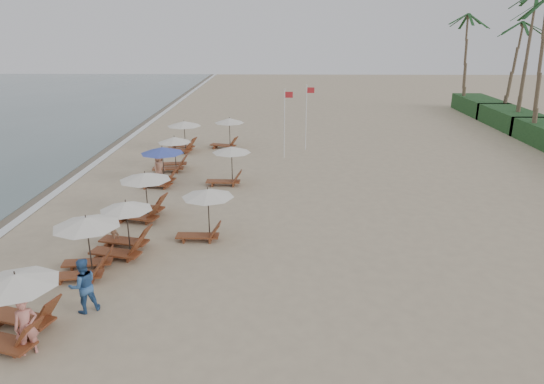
{
  "coord_description": "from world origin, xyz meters",
  "views": [
    {
      "loc": [
        1.25,
        -15.03,
        8.77
      ],
      "look_at": [
        0.84,
        7.0,
        1.3
      ],
      "focal_mm": 32.51,
      "sensor_mm": 36.0,
      "label": 1
    }
  ],
  "objects_px": {
    "inland_station_2": "(227,130)",
    "beachgoer_near": "(26,326)",
    "lounger_station_6": "(182,136)",
    "inland_station_1": "(228,162)",
    "beachgoer_mid_a": "(83,286)",
    "lounger_station_4": "(160,164)",
    "beachgoer_mid_b": "(114,227)",
    "lounger_station_0": "(11,307)",
    "beachgoer_far_b": "(159,167)",
    "lounger_station_5": "(171,154)",
    "lounger_station_2": "(122,230)",
    "lounger_station_3": "(141,196)",
    "flag_pole_near": "(285,120)",
    "inland_station_0": "(204,208)",
    "lounger_station_1": "(84,244)"
  },
  "relations": [
    {
      "from": "flag_pole_near",
      "to": "inland_station_0",
      "type": "bearing_deg",
      "value": -104.15
    },
    {
      "from": "lounger_station_0",
      "to": "inland_station_0",
      "type": "height_order",
      "value": "inland_station_0"
    },
    {
      "from": "inland_station_1",
      "to": "beachgoer_mid_a",
      "type": "bearing_deg",
      "value": -103.56
    },
    {
      "from": "lounger_station_5",
      "to": "inland_station_2",
      "type": "xyz_separation_m",
      "value": [
        2.88,
        6.05,
        0.35
      ]
    },
    {
      "from": "lounger_station_1",
      "to": "lounger_station_3",
      "type": "xyz_separation_m",
      "value": [
        0.5,
        5.75,
        -0.17
      ]
    },
    {
      "from": "inland_station_2",
      "to": "beachgoer_mid_a",
      "type": "xyz_separation_m",
      "value": [
        -2.21,
        -22.49,
        -0.46
      ]
    },
    {
      "from": "lounger_station_3",
      "to": "inland_station_0",
      "type": "distance_m",
      "value": 4.19
    },
    {
      "from": "lounger_station_2",
      "to": "beachgoer_mid_a",
      "type": "relative_size",
      "value": 1.41
    },
    {
      "from": "lounger_station_3",
      "to": "lounger_station_5",
      "type": "distance_m",
      "value": 8.25
    },
    {
      "from": "lounger_station_6",
      "to": "inland_station_2",
      "type": "bearing_deg",
      "value": 19.82
    },
    {
      "from": "beachgoer_far_b",
      "to": "lounger_station_4",
      "type": "bearing_deg",
      "value": -130.75
    },
    {
      "from": "lounger_station_0",
      "to": "beachgoer_mid_b",
      "type": "xyz_separation_m",
      "value": [
        0.85,
        6.57,
        -0.23
      ]
    },
    {
      "from": "beachgoer_near",
      "to": "beachgoer_mid_b",
      "type": "xyz_separation_m",
      "value": [
        0.11,
        7.25,
        -0.05
      ]
    },
    {
      "from": "lounger_station_2",
      "to": "beachgoer_mid_b",
      "type": "xyz_separation_m",
      "value": [
        -0.57,
        0.78,
        -0.21
      ]
    },
    {
      "from": "beachgoer_mid_b",
      "to": "lounger_station_3",
      "type": "bearing_deg",
      "value": -34.76
    },
    {
      "from": "lounger_station_2",
      "to": "lounger_station_5",
      "type": "bearing_deg",
      "value": 92.7
    },
    {
      "from": "lounger_station_3",
      "to": "flag_pole_near",
      "type": "distance_m",
      "value": 13.51
    },
    {
      "from": "lounger_station_3",
      "to": "inland_station_0",
      "type": "xyz_separation_m",
      "value": [
        3.38,
        -2.44,
        0.35
      ]
    },
    {
      "from": "lounger_station_6",
      "to": "inland_station_1",
      "type": "bearing_deg",
      "value": -62.03
    },
    {
      "from": "inland_station_2",
      "to": "beachgoer_near",
      "type": "xyz_separation_m",
      "value": [
        -2.98,
        -24.64,
        -0.53
      ]
    },
    {
      "from": "lounger_station_2",
      "to": "flag_pole_near",
      "type": "distance_m",
      "value": 16.84
    },
    {
      "from": "lounger_station_6",
      "to": "beachgoer_mid_a",
      "type": "distance_m",
      "value": 21.37
    },
    {
      "from": "lounger_station_6",
      "to": "lounger_station_3",
      "type": "bearing_deg",
      "value": -87.43
    },
    {
      "from": "beachgoer_mid_a",
      "to": "flag_pole_near",
      "type": "bearing_deg",
      "value": -142.35
    },
    {
      "from": "lounger_station_6",
      "to": "beachgoer_mid_b",
      "type": "distance_m",
      "value": 16.26
    },
    {
      "from": "lounger_station_2",
      "to": "inland_station_1",
      "type": "distance_m",
      "value": 9.73
    },
    {
      "from": "inland_station_0",
      "to": "beachgoer_near",
      "type": "xyz_separation_m",
      "value": [
        -3.79,
        -7.9,
        -0.59
      ]
    },
    {
      "from": "beachgoer_mid_a",
      "to": "lounger_station_0",
      "type": "bearing_deg",
      "value": 10.38
    },
    {
      "from": "lounger_station_5",
      "to": "inland_station_2",
      "type": "height_order",
      "value": "inland_station_2"
    },
    {
      "from": "lounger_station_2",
      "to": "inland_station_2",
      "type": "xyz_separation_m",
      "value": [
        2.31,
        18.18,
        0.37
      ]
    },
    {
      "from": "beachgoer_near",
      "to": "flag_pole_near",
      "type": "bearing_deg",
      "value": 42.02
    },
    {
      "from": "lounger_station_4",
      "to": "beachgoer_mid_b",
      "type": "height_order",
      "value": "lounger_station_4"
    },
    {
      "from": "lounger_station_3",
      "to": "beachgoer_near",
      "type": "xyz_separation_m",
      "value": [
        -0.41,
        -10.34,
        -0.23
      ]
    },
    {
      "from": "lounger_station_0",
      "to": "beachgoer_mid_a",
      "type": "xyz_separation_m",
      "value": [
        1.51,
        1.48,
        -0.11
      ]
    },
    {
      "from": "lounger_station_3",
      "to": "beachgoer_mid_a",
      "type": "height_order",
      "value": "lounger_station_3"
    },
    {
      "from": "lounger_station_5",
      "to": "beachgoer_near",
      "type": "distance_m",
      "value": 18.59
    },
    {
      "from": "lounger_station_4",
      "to": "inland_station_1",
      "type": "relative_size",
      "value": 0.98
    },
    {
      "from": "lounger_station_4",
      "to": "inland_station_2",
      "type": "bearing_deg",
      "value": 72.99
    },
    {
      "from": "beachgoer_far_b",
      "to": "flag_pole_near",
      "type": "distance_m",
      "value": 9.5
    },
    {
      "from": "lounger_station_3",
      "to": "lounger_station_6",
      "type": "distance_m",
      "value": 13.17
    },
    {
      "from": "inland_station_1",
      "to": "beachgoer_far_b",
      "type": "distance_m",
      "value": 4.28
    },
    {
      "from": "lounger_station_3",
      "to": "lounger_station_6",
      "type": "height_order",
      "value": "lounger_station_3"
    },
    {
      "from": "lounger_station_0",
      "to": "flag_pole_near",
      "type": "relative_size",
      "value": 0.6
    },
    {
      "from": "lounger_station_5",
      "to": "beachgoer_near",
      "type": "xyz_separation_m",
      "value": [
        -0.1,
        -18.59,
        -0.18
      ]
    },
    {
      "from": "lounger_station_4",
      "to": "beachgoer_far_b",
      "type": "bearing_deg",
      "value": 109.22
    },
    {
      "from": "inland_station_1",
      "to": "beachgoer_far_b",
      "type": "bearing_deg",
      "value": 170.69
    },
    {
      "from": "inland_station_1",
      "to": "beachgoer_far_b",
      "type": "xyz_separation_m",
      "value": [
        -4.18,
        0.69,
        -0.56
      ]
    },
    {
      "from": "inland_station_2",
      "to": "beachgoer_far_b",
      "type": "bearing_deg",
      "value": -110.64
    },
    {
      "from": "lounger_station_4",
      "to": "beachgoer_mid_b",
      "type": "relative_size",
      "value": 1.62
    },
    {
      "from": "lounger_station_4",
      "to": "beachgoer_near",
      "type": "height_order",
      "value": "lounger_station_4"
    }
  ]
}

